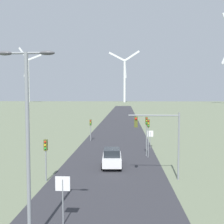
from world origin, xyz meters
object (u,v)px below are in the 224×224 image
Objects in this scene: traffic_light_mast_overhead at (161,132)px; stop_sign_far at (150,136)px; car_approaching at (112,158)px; wind_turbine_left at (125,77)px; traffic_light_post_mid_right at (147,128)px; traffic_light_post_mid_left at (91,125)px; stop_sign_near at (63,191)px; streetlamp at (27,125)px; traffic_light_post_near_right at (148,130)px; wind_turbine_far_left at (28,76)px; traffic_light_post_near_left at (46,151)px.

stop_sign_far is at bearing 88.31° from traffic_light_mast_overhead.
wind_turbine_left is at bearing 89.87° from car_approaching.
traffic_light_post_mid_right reaches higher than stop_sign_far.
wind_turbine_left is (4.58, 223.19, 23.21)m from traffic_light_post_mid_left.
traffic_light_mast_overhead reaches higher than traffic_light_post_mid_right.
wind_turbine_left reaches higher than stop_sign_near.
stop_sign_far is at bearing 71.43° from streetlamp.
traffic_light_post_near_right is 0.08× the size of wind_turbine_far_left.
traffic_light_post_mid_left is at bearing -67.29° from wind_turbine_far_left.
stop_sign_far is at bearing 54.85° from traffic_light_post_near_left.
traffic_light_post_near_left reaches higher than stop_sign_far.
wind_turbine_far_left is (-101.09, 225.81, 24.63)m from stop_sign_far.
streetlamp reaches higher than stop_sign_near.
traffic_light_post_near_right is 0.08× the size of wind_turbine_left.
traffic_light_post_near_left is at bearing 102.55° from streetlamp.
traffic_light_post_mid_right reaches higher than car_approaching.
stop_sign_far is 0.57× the size of car_approaching.
car_approaching is at bearing 77.17° from streetlamp.
streetlamp is 24.88m from stop_sign_far.
traffic_light_post_mid_left is 0.06× the size of wind_turbine_far_left.
streetlamp is at bearing -111.49° from traffic_light_post_near_right.
streetlamp is 2.62× the size of traffic_light_post_near_left.
wind_turbine_far_left is (-100.21, 230.43, 22.93)m from traffic_light_post_mid_right.
wind_turbine_far_left is (-100.36, 231.08, 23.09)m from traffic_light_post_near_right.
streetlamp is at bearing -90.84° from wind_turbine_left.
traffic_light_post_mid_left is at bearing 105.61° from car_approaching.
wind_turbine_left is at bearing 90.89° from traffic_light_mast_overhead.
stop_sign_near is 17.10m from traffic_light_post_near_right.
wind_turbine_far_left is at bearing 113.48° from traffic_light_post_near_right.
streetlamp is at bearing -118.29° from stop_sign_near.
streetlamp is 2.08× the size of traffic_light_post_near_right.
stop_sign_near is 10.50m from traffic_light_mast_overhead.
traffic_light_post_mid_right is at bearing -89.20° from wind_turbine_left.
stop_sign_near is 7.90m from traffic_light_post_near_left.
traffic_light_mast_overhead is 6.47m from car_approaching.
streetlamp is 2.17× the size of car_approaching.
wind_turbine_left reaches higher than car_approaching.
traffic_light_post_mid_left reaches higher than car_approaching.
stop_sign_far reaches higher than car_approaching.
traffic_light_mast_overhead is at bearing -91.69° from stop_sign_far.
wind_turbine_left is (96.95, 2.49, -0.62)m from wind_turbine_far_left.
stop_sign_far is 248.63m from wind_turbine_far_left.
wind_turbine_far_left is (-96.43, 235.21, 25.37)m from car_approaching.
wind_turbine_far_left is (-91.22, 239.83, 23.73)m from traffic_light_post_near_left.
stop_sign_far is 10.14m from traffic_light_post_mid_left.
wind_turbine_far_left is (-92.37, 220.69, 23.83)m from traffic_light_post_mid_left.
traffic_light_post_mid_right is 6.56m from car_approaching.
stop_sign_near is at bearing -99.89° from car_approaching.
traffic_light_mast_overhead is at bearing -41.11° from car_approaching.
wind_turbine_far_left reaches higher than stop_sign_far.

